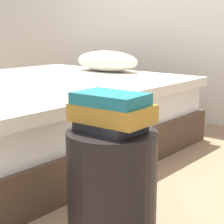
{
  "coord_description": "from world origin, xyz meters",
  "views": [
    {
      "loc": [
        0.78,
        -1.05,
        0.78
      ],
      "look_at": [
        0.0,
        0.0,
        0.5
      ],
      "focal_mm": 61.55,
      "sensor_mm": 36.0,
      "label": 1
    }
  ],
  "objects_px": {
    "book_charcoal": "(110,126)",
    "book_ochre": "(112,113)",
    "bed": "(28,117)",
    "side_table": "(112,188)",
    "book_teal": "(109,99)"
  },
  "relations": [
    {
      "from": "book_charcoal",
      "to": "book_ochre",
      "type": "relative_size",
      "value": 0.81
    },
    {
      "from": "bed",
      "to": "side_table",
      "type": "xyz_separation_m",
      "value": [
        1.08,
        -0.54,
        -0.02
      ]
    },
    {
      "from": "bed",
      "to": "side_table",
      "type": "height_order",
      "value": "bed"
    },
    {
      "from": "book_teal",
      "to": "bed",
      "type": "bearing_deg",
      "value": 152.83
    },
    {
      "from": "book_ochre",
      "to": "book_teal",
      "type": "height_order",
      "value": "book_teal"
    },
    {
      "from": "bed",
      "to": "book_ochre",
      "type": "xyz_separation_m",
      "value": [
        1.08,
        -0.54,
        0.26
      ]
    },
    {
      "from": "book_ochre",
      "to": "book_teal",
      "type": "xyz_separation_m",
      "value": [
        -0.0,
        -0.01,
        0.05
      ]
    },
    {
      "from": "side_table",
      "to": "book_ochre",
      "type": "distance_m",
      "value": 0.28
    },
    {
      "from": "side_table",
      "to": "book_ochre",
      "type": "relative_size",
      "value": 1.57
    },
    {
      "from": "side_table",
      "to": "book_teal",
      "type": "relative_size",
      "value": 1.74
    },
    {
      "from": "book_charcoal",
      "to": "book_teal",
      "type": "distance_m",
      "value": 0.1
    },
    {
      "from": "book_charcoal",
      "to": "book_teal",
      "type": "relative_size",
      "value": 0.9
    },
    {
      "from": "book_charcoal",
      "to": "book_ochre",
      "type": "height_order",
      "value": "book_ochre"
    },
    {
      "from": "book_charcoal",
      "to": "book_teal",
      "type": "xyz_separation_m",
      "value": [
        0.01,
        -0.01,
        0.1
      ]
    },
    {
      "from": "bed",
      "to": "book_charcoal",
      "type": "xyz_separation_m",
      "value": [
        1.07,
        -0.54,
        0.21
      ]
    }
  ]
}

